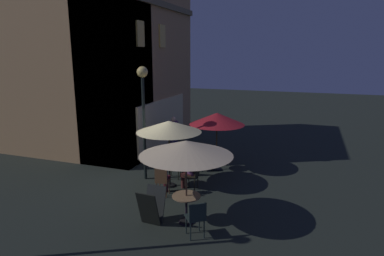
# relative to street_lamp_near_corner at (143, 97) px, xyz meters

# --- Properties ---
(ground_plane) EXTENTS (60.00, 60.00, 0.00)m
(ground_plane) POSITION_rel_street_lamp_near_corner_xyz_m (-0.49, -0.01, -2.90)
(ground_plane) COLOR #222822
(cafe_building) EXTENTS (6.77, 8.58, 7.23)m
(cafe_building) POSITION_rel_street_lamp_near_corner_xyz_m (2.65, 3.81, 0.71)
(cafe_building) COLOR tan
(cafe_building) RESTS_ON ground
(street_lamp_near_corner) EXTENTS (0.36, 0.36, 3.90)m
(street_lamp_near_corner) POSITION_rel_street_lamp_near_corner_xyz_m (0.00, 0.00, 0.00)
(street_lamp_near_corner) COLOR black
(street_lamp_near_corner) RESTS_ON ground
(menu_sandwich_board) EXTENTS (0.68, 0.58, 0.93)m
(menu_sandwich_board) POSITION_rel_street_lamp_near_corner_xyz_m (-2.75, -1.62, -2.42)
(menu_sandwich_board) COLOR black
(menu_sandwich_board) RESTS_ON ground
(cafe_table_0) EXTENTS (0.70, 0.70, 0.77)m
(cafe_table_0) POSITION_rel_street_lamp_near_corner_xyz_m (-0.31, -1.06, -2.35)
(cafe_table_0) COLOR black
(cafe_table_0) RESTS_ON ground
(cafe_table_1) EXTENTS (0.74, 0.74, 0.73)m
(cafe_table_1) POSITION_rel_street_lamp_near_corner_xyz_m (1.73, -2.08, -2.37)
(cafe_table_1) COLOR black
(cafe_table_1) RESTS_ON ground
(cafe_table_2) EXTENTS (0.74, 0.74, 0.75)m
(cafe_table_2) POSITION_rel_street_lamp_near_corner_xyz_m (-2.40, -2.44, -2.35)
(cafe_table_2) COLOR black
(cafe_table_2) RESTS_ON ground
(patio_umbrella_0) EXTENTS (2.10, 2.10, 2.21)m
(patio_umbrella_0) POSITION_rel_street_lamp_near_corner_xyz_m (-0.31, -1.06, -0.88)
(patio_umbrella_0) COLOR black
(patio_umbrella_0) RESTS_ON ground
(patio_umbrella_1) EXTENTS (2.04, 2.04, 2.19)m
(patio_umbrella_1) POSITION_rel_street_lamp_near_corner_xyz_m (1.73, -2.08, -0.94)
(patio_umbrella_1) COLOR black
(patio_umbrella_1) RESTS_ON ground
(patio_umbrella_2) EXTENTS (2.36, 2.36, 2.21)m
(patio_umbrella_2) POSITION_rel_street_lamp_near_corner_xyz_m (-2.40, -2.44, -0.89)
(patio_umbrella_2) COLOR black
(patio_umbrella_2) RESTS_ON ground
(cafe_chair_0) EXTENTS (0.43, 0.43, 0.94)m
(cafe_chair_0) POSITION_rel_street_lamp_near_corner_xyz_m (-1.15, -1.17, -2.33)
(cafe_chair_0) COLOR brown
(cafe_chair_0) RESTS_ON ground
(cafe_chair_1) EXTENTS (0.40, 0.40, 0.89)m
(cafe_chair_1) POSITION_rel_street_lamp_near_corner_xyz_m (-0.33, -1.91, -2.35)
(cafe_chair_1) COLOR black
(cafe_chair_1) RESTS_ON ground
(cafe_chair_2) EXTENTS (0.48, 0.48, 0.88)m
(cafe_chair_2) POSITION_rel_street_lamp_near_corner_xyz_m (0.50, -0.92, -2.36)
(cafe_chair_2) COLOR black
(cafe_chair_2) RESTS_ON ground
(cafe_chair_3) EXTENTS (0.53, 0.53, 0.90)m
(cafe_chair_3) POSITION_rel_street_lamp_near_corner_xyz_m (1.34, -1.37, -2.36)
(cafe_chair_3) COLOR black
(cafe_chair_3) RESTS_ON ground
(cafe_chair_4) EXTENTS (0.60, 0.60, 0.92)m
(cafe_chair_4) POSITION_rel_street_lamp_near_corner_xyz_m (-3.02, -2.92, -2.33)
(cafe_chair_4) COLOR black
(cafe_chair_4) RESTS_ON ground
(patron_seated_0) EXTENTS (0.52, 0.35, 1.23)m
(patron_seated_0) POSITION_rel_street_lamp_near_corner_xyz_m (-1.01, -1.15, -2.21)
(patron_seated_0) COLOR #45121D
(patron_seated_0) RESTS_ON ground
(patron_seated_1) EXTENTS (0.32, 0.52, 1.28)m
(patron_seated_1) POSITION_rel_street_lamp_near_corner_xyz_m (-0.32, -1.78, -2.18)
(patron_seated_1) COLOR #4F231F
(patron_seated_1) RESTS_ON ground
(patron_standing_2) EXTENTS (0.37, 0.37, 1.74)m
(patron_standing_2) POSITION_rel_street_lamp_near_corner_xyz_m (2.68, 0.04, -2.03)
(patron_standing_2) COLOR navy
(patron_standing_2) RESTS_ON ground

